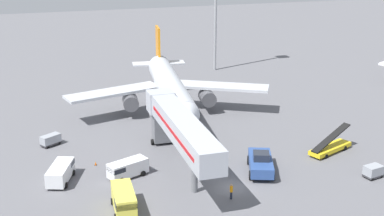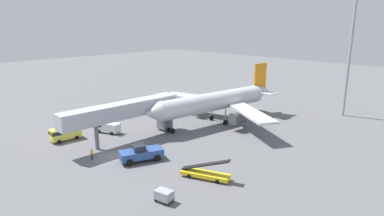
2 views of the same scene
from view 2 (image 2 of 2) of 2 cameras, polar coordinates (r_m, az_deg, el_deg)
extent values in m
plane|color=slate|center=(56.32, -13.85, -8.08)|extent=(300.00, 300.00, 0.00)
cylinder|color=silver|center=(70.40, 3.59, 1.09)|extent=(6.98, 26.92, 3.88)
cone|color=silver|center=(61.85, -6.84, -0.90)|extent=(4.14, 3.58, 3.80)
cone|color=silver|center=(81.41, 11.98, 2.86)|extent=(4.24, 5.31, 3.68)
cube|color=orange|center=(79.85, 11.54, 5.28)|extent=(0.81, 3.87, 6.20)
cube|color=silver|center=(78.72, 12.52, 2.58)|extent=(4.95, 3.33, 0.24)
cube|color=silver|center=(81.70, 10.02, 3.14)|extent=(4.95, 3.33, 0.24)
cube|color=silver|center=(66.08, 9.95, -0.79)|extent=(15.06, 10.63, 0.44)
cube|color=silver|center=(78.41, 0.55, 1.87)|extent=(15.55, 7.68, 0.44)
cylinder|color=#4C4C51|center=(67.52, 7.77, -1.68)|extent=(2.74, 3.37, 2.39)
cylinder|color=#4C4C51|center=(76.26, 1.20, 0.36)|extent=(2.74, 3.37, 2.39)
cylinder|color=gray|center=(64.95, -3.36, -2.59)|extent=(0.28, 0.28, 3.17)
cylinder|color=black|center=(65.43, -3.34, -3.91)|extent=(0.48, 1.13, 1.10)
cylinder|color=gray|center=(70.55, 5.73, -1.23)|extent=(0.28, 0.28, 3.17)
cylinder|color=black|center=(71.00, 5.69, -2.46)|extent=(0.48, 1.13, 1.10)
cylinder|color=gray|center=(73.72, 3.35, -0.49)|extent=(0.28, 0.28, 3.17)
cylinder|color=black|center=(74.15, 3.33, -1.67)|extent=(0.48, 1.13, 1.10)
cube|color=#B2B7C1|center=(60.16, -12.65, -0.57)|extent=(3.16, 21.18, 2.70)
cube|color=red|center=(61.43, -13.39, -0.30)|extent=(0.18, 17.77, 0.44)
cube|color=#B2B7C1|center=(66.45, -4.45, 1.18)|extent=(3.47, 2.83, 2.84)
cube|color=#232833|center=(67.20, -3.60, 1.57)|extent=(3.30, 0.27, 0.90)
cube|color=slate|center=(66.96, -4.78, -1.76)|extent=(2.56, 1.82, 4.18)
cylinder|color=black|center=(68.64, -5.50, -3.19)|extent=(0.31, 0.80, 0.80)
cylinder|color=black|center=(66.54, -3.96, -3.74)|extent=(0.31, 0.80, 0.80)
cylinder|color=slate|center=(59.24, -15.93, -4.71)|extent=(0.70, 0.70, 4.58)
cube|color=#2D4C8E|center=(53.50, -8.65, -7.69)|extent=(4.88, 7.22, 1.23)
cube|color=#232833|center=(53.03, -9.05, -6.68)|extent=(2.40, 2.35, 0.90)
cylinder|color=black|center=(52.12, -10.58, -9.14)|extent=(0.76, 1.17, 1.10)
cylinder|color=black|center=(54.42, -11.22, -8.12)|extent=(0.76, 1.17, 1.10)
cylinder|color=black|center=(53.16, -5.97, -8.47)|extent=(0.76, 1.17, 1.10)
cylinder|color=black|center=(55.42, -6.80, -7.50)|extent=(0.76, 1.17, 1.10)
cube|color=yellow|center=(47.57, 2.29, -11.25)|extent=(7.10, 4.38, 0.55)
cube|color=black|center=(46.94, 2.31, -9.61)|extent=(6.81, 3.62, 2.39)
cylinder|color=black|center=(47.85, 5.04, -11.51)|extent=(0.64, 0.43, 0.60)
cylinder|color=black|center=(46.33, 4.35, -12.42)|extent=(0.64, 0.43, 0.60)
cylinder|color=black|center=(49.12, 0.36, -10.72)|extent=(0.64, 0.43, 0.60)
cylinder|color=black|center=(47.64, -0.48, -11.57)|extent=(0.64, 0.43, 0.60)
cube|color=white|center=(67.63, -14.11, -3.18)|extent=(5.17, 3.55, 1.75)
cube|color=#1E232D|center=(68.50, -15.22, -2.69)|extent=(2.14, 2.34, 0.56)
cylinder|color=black|center=(68.11, -15.52, -3.87)|extent=(0.76, 0.57, 0.68)
cylinder|color=black|center=(69.44, -14.60, -3.46)|extent=(0.76, 0.57, 0.68)
cylinder|color=black|center=(66.34, -13.50, -4.24)|extent=(0.76, 0.57, 0.68)
cylinder|color=black|center=(67.70, -12.60, -3.80)|extent=(0.76, 0.57, 0.68)
cube|color=white|center=(74.68, -16.32, -1.66)|extent=(3.74, 5.66, 1.71)
cube|color=#1E232D|center=(74.83, -14.99, -1.23)|extent=(2.54, 2.30, 0.55)
cylinder|color=black|center=(76.07, -15.18, -1.91)|extent=(0.58, 0.77, 0.68)
cylinder|color=black|center=(74.19, -14.92, -2.31)|extent=(0.58, 0.77, 0.68)
cylinder|color=black|center=(75.66, -17.62, -2.18)|extent=(0.58, 0.77, 0.68)
cylinder|color=black|center=(73.77, -17.42, -2.59)|extent=(0.58, 0.77, 0.68)
cube|color=#E5DB4C|center=(65.93, -20.77, -4.01)|extent=(2.40, 5.49, 2.08)
cube|color=#1E232D|center=(65.24, -22.30, -3.94)|extent=(2.22, 1.84, 0.67)
cylinder|color=black|center=(64.83, -21.74, -5.35)|extent=(0.42, 0.70, 0.68)
cylinder|color=black|center=(66.64, -22.34, -4.87)|extent=(0.42, 0.70, 0.68)
cylinder|color=black|center=(65.90, -19.02, -4.78)|extent=(0.42, 0.70, 0.68)
cylinder|color=black|center=(67.68, -19.68, -4.33)|extent=(0.42, 0.70, 0.68)
cube|color=#38383D|center=(81.12, -9.28, -0.60)|extent=(2.95, 2.54, 0.22)
cube|color=#999EA5|center=(80.95, -9.30, -0.14)|extent=(2.95, 2.54, 1.11)
cylinder|color=black|center=(81.35, -8.51, -0.60)|extent=(0.37, 0.30, 0.36)
cylinder|color=black|center=(80.29, -8.80, -0.82)|extent=(0.37, 0.30, 0.36)
cylinder|color=black|center=(82.02, -9.74, -0.53)|extent=(0.37, 0.30, 0.36)
cylinder|color=black|center=(80.97, -10.05, -0.74)|extent=(0.37, 0.30, 0.36)
cube|color=#38383D|center=(42.26, -4.76, -15.29)|extent=(2.33, 1.81, 0.22)
cube|color=#999EA5|center=(41.94, -4.78, -14.50)|extent=(2.33, 1.81, 1.10)
cylinder|color=black|center=(42.29, -6.13, -15.48)|extent=(0.38, 0.19, 0.36)
cylinder|color=black|center=(43.16, -5.00, -14.78)|extent=(0.38, 0.19, 0.36)
cylinder|color=black|center=(41.49, -4.51, -16.08)|extent=(0.38, 0.19, 0.36)
cylinder|color=black|center=(42.37, -3.39, -15.35)|extent=(0.38, 0.19, 0.36)
cylinder|color=#1E2333|center=(55.94, -16.67, -7.96)|extent=(0.31, 0.31, 0.86)
cylinder|color=orange|center=(55.65, -16.73, -7.23)|extent=(0.41, 0.41, 0.68)
sphere|color=tan|center=(55.48, -16.77, -6.78)|extent=(0.23, 0.23, 0.23)
cube|color=black|center=(72.83, -12.33, -2.74)|extent=(0.31, 0.31, 0.03)
cone|color=orange|center=(72.76, -12.34, -2.56)|extent=(0.26, 0.26, 0.46)
cylinder|color=#93969B|center=(82.85, 25.40, 9.08)|extent=(0.56, 0.56, 30.63)
camera|label=1|loc=(70.31, -66.59, 11.10)|focal=49.05mm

